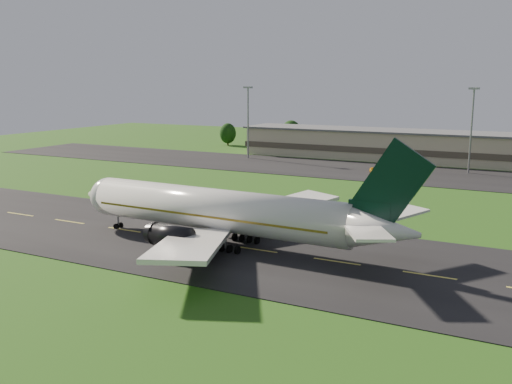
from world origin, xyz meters
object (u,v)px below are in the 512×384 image
at_px(airliner, 222,211).
at_px(terminal, 483,150).
at_px(light_mast_west, 248,114).
at_px(service_vehicle_b, 417,174).
at_px(light_mast_centre, 472,120).
at_px(service_vehicle_a, 373,170).

height_order(airliner, terminal, airliner).
distance_m(light_mast_west, service_vehicle_b, 52.51).
distance_m(light_mast_centre, service_vehicle_a, 25.78).
distance_m(airliner, service_vehicle_b, 70.32).
distance_m(service_vehicle_a, service_vehicle_b, 10.78).
relative_size(terminal, light_mast_centre, 7.13).
bearing_deg(airliner, terminal, 78.26).
relative_size(terminal, service_vehicle_a, 42.08).
relative_size(light_mast_west, service_vehicle_b, 5.32).
xyz_separation_m(terminal, service_vehicle_a, (-22.13, -25.65, -3.30)).
bearing_deg(light_mast_centre, terminal, 85.05).
xyz_separation_m(light_mast_west, light_mast_centre, (60.00, 0.00, 0.00)).
xyz_separation_m(service_vehicle_a, service_vehicle_b, (10.71, -1.24, 0.04)).
relative_size(airliner, light_mast_west, 2.52).
xyz_separation_m(airliner, light_mast_west, (-38.83, 80.02, 8.08)).
bearing_deg(light_mast_west, service_vehicle_b, -12.09).
bearing_deg(service_vehicle_a, service_vehicle_b, -28.50).
xyz_separation_m(airliner, service_vehicle_b, (11.16, 69.32, -3.93)).
distance_m(terminal, service_vehicle_b, 29.39).
relative_size(airliner, light_mast_centre, 2.52).
bearing_deg(light_mast_west, light_mast_centre, 0.00).
relative_size(airliner, service_vehicle_b, 13.40).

